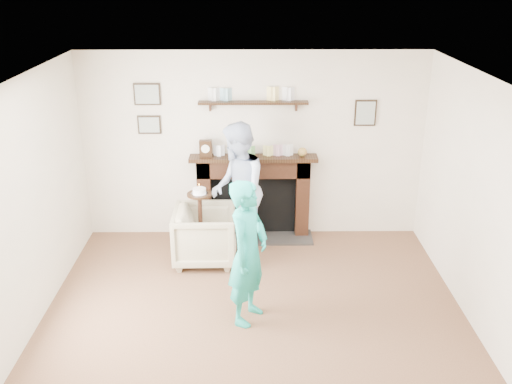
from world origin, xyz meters
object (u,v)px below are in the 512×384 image
(man, at_px, (238,252))
(pedestal_table, at_px, (200,212))
(woman, at_px, (248,318))
(armchair, at_px, (206,260))

(man, xyz_separation_m, pedestal_table, (-0.47, -0.10, 0.61))
(man, xyz_separation_m, woman, (0.14, -1.50, 0.00))
(man, relative_size, pedestal_table, 1.74)
(armchair, distance_m, man, 0.46)
(armchair, bearing_deg, woman, -157.52)
(woman, xyz_separation_m, pedestal_table, (-0.60, 1.40, 0.61))
(woman, relative_size, pedestal_table, 1.57)
(man, height_order, woman, man)
(woman, distance_m, pedestal_table, 1.64)
(armchair, bearing_deg, pedestal_table, 27.52)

